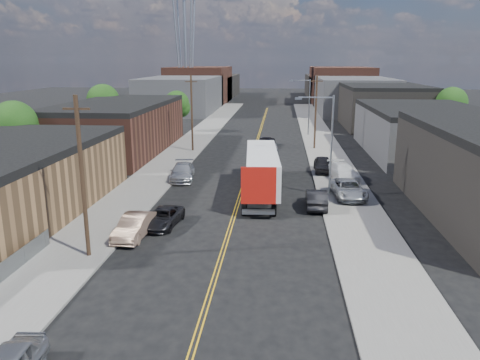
% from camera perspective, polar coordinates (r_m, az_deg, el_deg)
% --- Properties ---
extents(ground, '(260.00, 260.00, 0.00)m').
position_cam_1_polar(ground, '(77.09, 2.33, 5.51)').
color(ground, black).
rests_on(ground, ground).
extents(centerline, '(0.32, 120.00, 0.01)m').
position_cam_1_polar(centerline, '(62.33, 1.66, 3.40)').
color(centerline, gold).
rests_on(centerline, ground).
extents(sidewalk_left, '(5.00, 140.00, 0.15)m').
position_cam_1_polar(sidewalk_left, '(63.56, -6.93, 3.58)').
color(sidewalk_left, slate).
rests_on(sidewalk_left, ground).
extents(sidewalk_right, '(5.00, 140.00, 0.15)m').
position_cam_1_polar(sidewalk_right, '(62.50, 10.41, 3.26)').
color(sidewalk_right, slate).
rests_on(sidewalk_right, ground).
extents(warehouse_tan, '(12.00, 22.00, 5.60)m').
position_cam_1_polar(warehouse_tan, '(41.32, -26.56, 0.13)').
color(warehouse_tan, olive).
rests_on(warehouse_tan, ground).
extents(warehouse_brown, '(12.00, 26.00, 6.60)m').
position_cam_1_polar(warehouse_brown, '(64.40, -14.67, 6.26)').
color(warehouse_brown, '#4A271D').
rests_on(warehouse_brown, ground).
extents(industrial_right_b, '(14.00, 24.00, 6.10)m').
position_cam_1_polar(industrial_right_b, '(65.37, 21.47, 5.63)').
color(industrial_right_b, '#393A3C').
rests_on(industrial_right_b, ground).
extents(industrial_right_c, '(14.00, 22.00, 7.60)m').
position_cam_1_polar(industrial_right_c, '(90.36, 16.97, 8.65)').
color(industrial_right_c, black).
rests_on(industrial_right_c, ground).
extents(skyline_left_a, '(16.00, 30.00, 8.00)m').
position_cam_1_polar(skyline_left_a, '(113.82, -7.06, 10.32)').
color(skyline_left_a, '#393A3C').
rests_on(skyline_left_a, ground).
extents(skyline_right_a, '(16.00, 30.00, 8.00)m').
position_cam_1_polar(skyline_right_a, '(112.57, 13.61, 9.99)').
color(skyline_right_a, '#393A3C').
rests_on(skyline_right_a, ground).
extents(skyline_left_b, '(16.00, 26.00, 10.00)m').
position_cam_1_polar(skyline_left_b, '(138.27, -4.91, 11.50)').
color(skyline_left_b, '#4A271D').
rests_on(skyline_left_b, ground).
extents(skyline_right_b, '(16.00, 26.00, 10.00)m').
position_cam_1_polar(skyline_right_b, '(137.25, 12.12, 11.22)').
color(skyline_right_b, '#4A271D').
rests_on(skyline_right_b, ground).
extents(skyline_left_c, '(16.00, 40.00, 7.00)m').
position_cam_1_polar(skyline_left_c, '(158.06, -3.64, 11.34)').
color(skyline_left_c, black).
rests_on(skyline_left_c, ground).
extents(skyline_right_c, '(16.00, 40.00, 7.00)m').
position_cam_1_polar(skyline_right_c, '(157.17, 11.22, 11.08)').
color(skyline_right_c, black).
rests_on(skyline_right_c, ground).
extents(streetlight_near, '(3.39, 0.25, 9.00)m').
position_cam_1_polar(streetlight_near, '(41.80, 10.57, 5.10)').
color(streetlight_near, gray).
rests_on(streetlight_near, ground).
extents(streetlight_far, '(3.39, 0.25, 9.00)m').
position_cam_1_polar(streetlight_far, '(76.47, 8.14, 9.33)').
color(streetlight_far, gray).
rests_on(streetlight_far, ground).
extents(utility_pole_left_near, '(1.60, 0.26, 10.00)m').
position_cam_1_polar(utility_pole_left_near, '(29.38, -18.68, 0.31)').
color(utility_pole_left_near, black).
rests_on(utility_pole_left_near, ground).
extents(utility_pole_left_far, '(1.60, 0.26, 10.00)m').
position_cam_1_polar(utility_pole_left_far, '(62.56, -5.90, 8.12)').
color(utility_pole_left_far, black).
rests_on(utility_pole_left_far, ground).
extents(utility_pole_right, '(1.60, 0.26, 10.00)m').
position_cam_1_polar(utility_pole_right, '(64.60, 9.21, 8.21)').
color(utility_pole_right, black).
rests_on(utility_pole_right, ground).
extents(tree_left_near, '(4.85, 4.76, 7.91)m').
position_cam_1_polar(tree_left_near, '(54.06, -25.73, 5.84)').
color(tree_left_near, black).
rests_on(tree_left_near, ground).
extents(tree_left_mid, '(5.10, 5.04, 8.37)m').
position_cam_1_polar(tree_left_mid, '(76.47, -16.28, 9.03)').
color(tree_left_mid, black).
rests_on(tree_left_mid, ground).
extents(tree_left_far, '(4.35, 4.20, 6.97)m').
position_cam_1_polar(tree_left_far, '(80.34, -7.68, 9.04)').
color(tree_left_far, black).
rests_on(tree_left_far, ground).
extents(tree_right_far, '(4.85, 4.76, 7.91)m').
position_cam_1_polar(tree_right_far, '(80.85, 24.41, 8.37)').
color(tree_right_far, black).
rests_on(tree_right_far, ground).
extents(semi_truck, '(3.45, 15.84, 4.11)m').
position_cam_1_polar(semi_truck, '(43.10, 2.77, 1.56)').
color(semi_truck, silver).
rests_on(semi_truck, ground).
extents(car_left_b, '(1.95, 4.90, 1.59)m').
position_cam_1_polar(car_left_b, '(33.21, -12.76, -5.53)').
color(car_left_b, '#9E7D67').
rests_on(car_left_b, ground).
extents(car_left_c, '(2.65, 4.91, 1.31)m').
position_cam_1_polar(car_left_c, '(35.05, -9.39, -4.53)').
color(car_left_c, black).
rests_on(car_left_c, ground).
extents(car_left_d, '(2.94, 5.88, 1.64)m').
position_cam_1_polar(car_left_d, '(48.19, -7.03, 1.00)').
color(car_left_d, '#B1B3B6').
rests_on(car_left_d, ground).
extents(car_right_oncoming, '(1.72, 4.76, 1.56)m').
position_cam_1_polar(car_right_oncoming, '(39.30, 9.28, -2.24)').
color(car_right_oncoming, black).
rests_on(car_right_oncoming, ground).
extents(car_right_lot_a, '(3.13, 5.77, 1.54)m').
position_cam_1_polar(car_right_lot_a, '(42.23, 13.05, -1.06)').
color(car_right_lot_a, '#AEB1B3').
rests_on(car_right_lot_a, sidewalk_right).
extents(car_right_lot_b, '(3.18, 5.69, 1.56)m').
position_cam_1_polar(car_right_lot_b, '(48.55, 12.46, 0.99)').
color(car_right_lot_b, silver).
rests_on(car_right_lot_b, sidewalk_right).
extents(car_right_lot_c, '(1.89, 4.67, 1.59)m').
position_cam_1_polar(car_right_lot_c, '(51.48, 10.10, 1.89)').
color(car_right_lot_c, black).
rests_on(car_right_lot_c, sidewalk_right).
extents(car_ahead_truck, '(2.61, 4.98, 1.34)m').
position_cam_1_polar(car_ahead_truck, '(66.06, 3.18, 4.59)').
color(car_ahead_truck, black).
rests_on(car_ahead_truck, ground).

